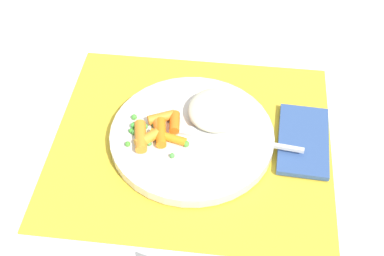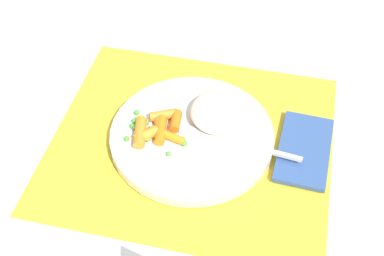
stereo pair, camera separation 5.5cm
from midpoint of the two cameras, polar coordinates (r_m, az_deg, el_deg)
name	(u,v)px [view 1 (the left image)]	position (r m, az deg, el deg)	size (l,w,h in m)	color
ground_plane	(192,142)	(0.79, -2.00, -1.65)	(2.40, 2.40, 0.00)	white
placemat	(192,141)	(0.78, -2.00, -1.50)	(0.42, 0.37, 0.01)	gold
plate	(192,136)	(0.78, -2.02, -0.97)	(0.25, 0.25, 0.02)	silver
rice_mound	(216,110)	(0.78, 0.62, 1.94)	(0.08, 0.09, 0.03)	beige
carrot_portion	(157,131)	(0.76, -5.93, -0.42)	(0.08, 0.09, 0.02)	orange
pea_scatter	(151,132)	(0.77, -6.62, -0.55)	(0.09, 0.08, 0.01)	green
fork	(222,136)	(0.76, 1.32, -1.02)	(0.20, 0.03, 0.01)	silver
napkin	(303,140)	(0.79, 10.27, -1.42)	(0.07, 0.14, 0.01)	#33518C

